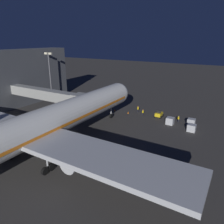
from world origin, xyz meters
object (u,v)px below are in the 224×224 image
at_px(pushback_tug, 159,114).
at_px(ground_crew_marshaller_fwd, 178,119).
at_px(apron_floodlight_mast, 50,73).
at_px(baggage_container_mid_row, 170,121).
at_px(jet_bridge, 51,95).
at_px(traffic_cone_nose_port, 128,113).
at_px(ground_crew_near_nose_gear, 138,109).
at_px(airliner_at_gate, 18,136).
at_px(ground_crew_under_port_wing, 143,112).
at_px(baggage_container_far_row, 192,128).
at_px(traffic_cone_nose_starboard, 114,110).
at_px(baggage_container_near_belt, 191,122).

height_order(pushback_tug, ground_crew_marshaller_fwd, pushback_tug).
xyz_separation_m(apron_floodlight_mast, baggage_container_mid_row, (-39.88, 0.58, -8.32)).
distance_m(jet_bridge, traffic_cone_nose_port, 20.98).
xyz_separation_m(ground_crew_near_nose_gear, traffic_cone_nose_port, (1.80, 2.50, -0.69)).
height_order(baggage_container_mid_row, ground_crew_near_nose_gear, ground_crew_near_nose_gear).
xyz_separation_m(jet_bridge, baggage_container_mid_row, (-27.93, -10.85, -5.01)).
relative_size(airliner_at_gate, pushback_tug, 28.51).
height_order(pushback_tug, ground_crew_under_port_wing, pushback_tug).
height_order(pushback_tug, baggage_container_far_row, pushback_tug).
distance_m(jet_bridge, pushback_tug, 28.35).
height_order(ground_crew_under_port_wing, traffic_cone_nose_starboard, ground_crew_under_port_wing).
xyz_separation_m(ground_crew_under_port_wing, traffic_cone_nose_port, (4.18, 0.37, -0.69)).
height_order(airliner_at_gate, ground_crew_marshaller_fwd, airliner_at_gate).
height_order(ground_crew_near_nose_gear, traffic_cone_nose_starboard, ground_crew_near_nose_gear).
relative_size(pushback_tug, ground_crew_marshaller_fwd, 1.44).
bearing_deg(traffic_cone_nose_starboard, traffic_cone_nose_port, 180.00).
relative_size(ground_crew_marshaller_fwd, traffic_cone_nose_port, 2.99).
height_order(baggage_container_mid_row, traffic_cone_nose_starboard, baggage_container_mid_row).
distance_m(baggage_container_near_belt, baggage_container_far_row, 3.77).
bearing_deg(baggage_container_mid_row, pushback_tug, -40.70).
relative_size(airliner_at_gate, apron_floodlight_mast, 4.33).
height_order(apron_floodlight_mast, traffic_cone_nose_starboard, apron_floodlight_mast).
relative_size(airliner_at_gate, ground_crew_under_port_wing, 38.50).
distance_m(airliner_at_gate, traffic_cone_nose_port, 32.92).
relative_size(jet_bridge, traffic_cone_nose_starboard, 46.63).
bearing_deg(apron_floodlight_mast, airliner_at_gate, 129.31).
height_order(airliner_at_gate, traffic_cone_nose_port, airliner_at_gate).
xyz_separation_m(jet_bridge, ground_crew_marshaller_fwd, (-29.32, -13.21, -4.96)).
bearing_deg(pushback_tug, ground_crew_marshaller_fwd, 168.83).
height_order(baggage_container_near_belt, traffic_cone_nose_starboard, baggage_container_near_belt).
xyz_separation_m(airliner_at_gate, ground_crew_marshaller_fwd, (-15.77, -32.92, -4.85)).
relative_size(jet_bridge, pushback_tug, 10.86).
height_order(jet_bridge, apron_floodlight_mast, apron_floodlight_mast).
bearing_deg(apron_floodlight_mast, ground_crew_near_nose_gear, -172.77).
bearing_deg(ground_crew_marshaller_fwd, jet_bridge, 24.25).
bearing_deg(pushback_tug, apron_floodlight_mast, 4.51).
relative_size(baggage_container_far_row, traffic_cone_nose_port, 3.18).
relative_size(jet_bridge, apron_floodlight_mast, 1.65).
distance_m(baggage_container_near_belt, ground_crew_near_nose_gear, 15.09).
height_order(apron_floodlight_mast, ground_crew_near_nose_gear, apron_floodlight_mast).
bearing_deg(apron_floodlight_mast, jet_bridge, 136.26).
bearing_deg(baggage_container_far_row, jet_bridge, 15.40).
relative_size(airliner_at_gate, jet_bridge, 2.63).
distance_m(apron_floodlight_mast, baggage_container_near_belt, 45.21).
relative_size(airliner_at_gate, baggage_container_mid_row, 39.66).
bearing_deg(ground_crew_marshaller_fwd, baggage_container_far_row, 134.39).
distance_m(baggage_container_mid_row, traffic_cone_nose_port, 12.33).
height_order(baggage_container_near_belt, ground_crew_marshaller_fwd, ground_crew_marshaller_fwd).
bearing_deg(pushback_tug, ground_crew_near_nose_gear, -8.07).
bearing_deg(ground_crew_under_port_wing, pushback_tug, -163.21).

